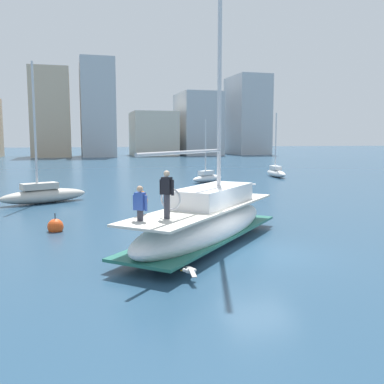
% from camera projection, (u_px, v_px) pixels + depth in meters
% --- Properties ---
extents(ground_plane, '(400.00, 400.00, 0.00)m').
position_uv_depth(ground_plane, '(259.00, 253.00, 15.39)').
color(ground_plane, navy).
extents(main_sailboat, '(8.31, 8.65, 14.48)m').
position_uv_depth(main_sailboat, '(206.00, 220.00, 16.68)').
color(main_sailboat, white).
rests_on(main_sailboat, ground).
extents(moored_sloop_near, '(1.60, 4.83, 6.77)m').
position_uv_depth(moored_sloop_near, '(276.00, 172.00, 46.00)').
color(moored_sloop_near, white).
rests_on(moored_sloop_near, ground).
extents(moored_sloop_far, '(5.59, 3.56, 8.74)m').
position_uv_depth(moored_sloop_far, '(44.00, 194.00, 27.30)').
color(moored_sloop_far, '#B7B2A8').
rests_on(moored_sloop_far, ground).
extents(moored_catamaran, '(4.04, 3.27, 5.83)m').
position_uv_depth(moored_catamaran, '(207.00, 177.00, 40.58)').
color(moored_catamaran, silver).
rests_on(moored_catamaran, ground).
extents(seagull, '(0.47, 1.04, 0.17)m').
position_uv_depth(seagull, '(190.00, 270.00, 12.36)').
color(seagull, silver).
rests_on(seagull, ground).
extents(mooring_buoy, '(0.70, 0.70, 0.95)m').
position_uv_depth(mooring_buoy, '(55.00, 227.00, 19.01)').
color(mooring_buoy, '#EA4C19').
rests_on(mooring_buoy, ground).
extents(waterfront_buildings, '(84.76, 19.31, 21.97)m').
position_uv_depth(waterfront_buildings, '(88.00, 116.00, 99.63)').
color(waterfront_buildings, gray).
rests_on(waterfront_buildings, ground).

